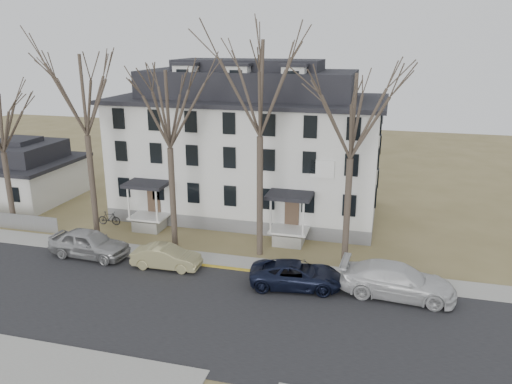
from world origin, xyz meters
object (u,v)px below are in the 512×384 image
(tree_far_left, at_px, (83,89))
(bicycle_left, at_px, (144,223))
(car_silver, at_px, (89,244))
(small_house, at_px, (22,174))
(tree_mid_right, at_px, (353,110))
(tree_mid_left, at_px, (168,104))
(car_white, at_px, (397,281))
(tree_center, at_px, (260,82))
(bicycle_right, at_px, (109,219))
(boarding_house, at_px, (249,146))
(car_navy, at_px, (296,275))
(car_tan, at_px, (166,258))

(tree_far_left, relative_size, bicycle_left, 8.00)
(car_silver, bearing_deg, small_house, 56.41)
(tree_mid_right, bearing_deg, car_silver, -168.58)
(tree_mid_left, relative_size, car_white, 2.07)
(small_house, xyz_separation_m, tree_center, (23.00, -6.20, 8.84))
(small_house, xyz_separation_m, bicycle_left, (13.50, -3.89, -1.80))
(tree_mid_left, height_order, tree_center, tree_center)
(car_white, distance_m, bicycle_left, 19.06)
(tree_mid_left, height_order, bicycle_left, tree_mid_left)
(small_house, height_order, bicycle_right, small_house)
(boarding_house, height_order, small_house, boarding_house)
(tree_center, relative_size, car_navy, 2.80)
(car_tan, distance_m, bicycle_right, 9.28)
(bicycle_left, bearing_deg, tree_mid_left, -136.94)
(tree_far_left, bearing_deg, tree_mid_left, 0.00)
(tree_far_left, bearing_deg, car_tan, -26.59)
(bicycle_left, bearing_deg, car_tan, -155.82)
(small_house, height_order, car_silver, small_house)
(bicycle_left, relative_size, bicycle_right, 0.99)
(car_white, bearing_deg, tree_center, 71.01)
(tree_mid_right, bearing_deg, bicycle_right, 172.96)
(car_tan, bearing_deg, bicycle_right, 49.85)
(tree_mid_left, relative_size, car_tan, 3.00)
(small_house, xyz_separation_m, car_silver, (12.50, -9.43, -1.35))
(tree_far_left, distance_m, tree_mid_left, 6.05)
(tree_mid_right, bearing_deg, boarding_house, 136.19)
(tree_mid_left, bearing_deg, tree_mid_right, 0.00)
(car_tan, distance_m, car_navy, 8.16)
(car_silver, bearing_deg, tree_mid_right, -75.14)
(tree_mid_left, xyz_separation_m, tree_mid_right, (11.50, 0.00, 0.00))
(tree_far_left, distance_m, car_tan, 12.42)
(car_navy, xyz_separation_m, car_white, (5.50, 0.37, 0.17))
(tree_mid_left, bearing_deg, tree_far_left, 180.00)
(tree_mid_left, xyz_separation_m, bicycle_right, (-6.32, 2.20, -9.08))
(tree_far_left, xyz_separation_m, car_silver, (1.50, -3.23, -9.45))
(tree_far_left, xyz_separation_m, car_navy, (15.15, -3.87, -9.61))
(car_tan, distance_m, bicycle_left, 7.35)
(small_house, relative_size, car_navy, 1.66)
(tree_far_left, distance_m, car_navy, 18.36)
(car_white, bearing_deg, tree_mid_left, 79.61)
(tree_center, height_order, car_white, tree_center)
(bicycle_left, bearing_deg, tree_far_left, 119.07)
(tree_mid_right, height_order, car_white, tree_mid_right)
(tree_mid_left, bearing_deg, car_tan, -74.08)
(small_house, height_order, bicycle_left, small_house)
(tree_mid_left, xyz_separation_m, car_silver, (-4.50, -3.23, -8.70))
(tree_center, distance_m, car_tan, 12.05)
(tree_mid_right, xyz_separation_m, car_tan, (-10.50, -3.50, -8.90))
(car_navy, relative_size, car_white, 0.85)
(tree_far_left, distance_m, car_silver, 10.10)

